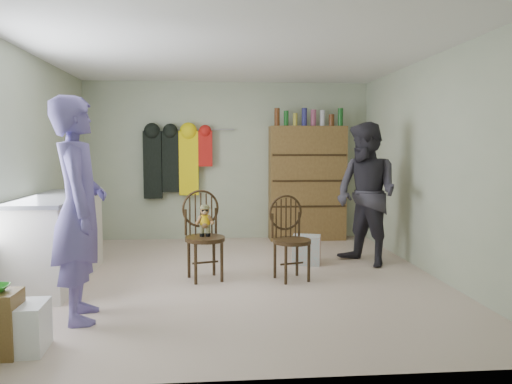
{
  "coord_description": "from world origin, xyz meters",
  "views": [
    {
      "loc": [
        -0.25,
        -5.51,
        1.45
      ],
      "look_at": [
        0.25,
        0.2,
        0.95
      ],
      "focal_mm": 35.0,
      "sensor_mm": 36.0,
      "label": 1
    }
  ],
  "objects": [
    {
      "name": "chair_front",
      "position": [
        -0.35,
        -0.01,
        0.56
      ],
      "size": [
        0.54,
        0.54,
        0.99
      ],
      "rotation": [
        0.0,
        0.0,
        0.29
      ],
      "color": "#342312",
      "rests_on": "ground"
    },
    {
      "name": "person_left",
      "position": [
        -1.37,
        -1.24,
        0.94
      ],
      "size": [
        0.58,
        0.77,
        1.89
      ],
      "primitive_type": "imported",
      "rotation": [
        0.0,
        0.0,
        1.77
      ],
      "color": "#60549B",
      "rests_on": "ground"
    },
    {
      "name": "person_right",
      "position": [
        1.65,
        0.5,
        0.89
      ],
      "size": [
        1.01,
        1.08,
        1.78
      ],
      "primitive_type": "imported",
      "rotation": [
        0.0,
        0.0,
        -1.05
      ],
      "color": "#2D2B33",
      "rests_on": "ground"
    },
    {
      "name": "counter",
      "position": [
        -1.95,
        0.0,
        0.47
      ],
      "size": [
        0.64,
        1.86,
        0.94
      ],
      "color": "silver",
      "rests_on": "ground"
    },
    {
      "name": "dresser",
      "position": [
        1.25,
        2.3,
        0.92
      ],
      "size": [
        1.2,
        0.39,
        2.08
      ],
      "color": "brown",
      "rests_on": "ground"
    },
    {
      "name": "ground_plane",
      "position": [
        0.0,
        0.0,
        0.0
      ],
      "size": [
        5.0,
        5.0,
        0.0
      ],
      "primitive_type": "plane",
      "color": "beige",
      "rests_on": "ground"
    },
    {
      "name": "room_walls",
      "position": [
        0.0,
        0.53,
        1.58
      ],
      "size": [
        5.0,
        5.0,
        5.0
      ],
      "color": "#B4BD9E",
      "rests_on": "ground"
    },
    {
      "name": "coat_rack",
      "position": [
        -0.83,
        2.38,
        1.25
      ],
      "size": [
        1.42,
        0.12,
        1.09
      ],
      "color": "#99999E",
      "rests_on": "ground"
    },
    {
      "name": "chair_far",
      "position": [
        0.6,
        -0.1,
        0.5
      ],
      "size": [
        0.52,
        0.52,
        0.93
      ],
      "rotation": [
        0.0,
        0.0,
        0.29
      ],
      "color": "#342312",
      "rests_on": "ground"
    },
    {
      "name": "plastic_tub",
      "position": [
        -1.63,
        -1.92,
        0.17
      ],
      "size": [
        0.39,
        0.37,
        0.35
      ],
      "primitive_type": "cube",
      "rotation": [
        0.0,
        0.0,
        0.05
      ],
      "color": "white",
      "rests_on": "ground"
    },
    {
      "name": "striped_bag",
      "position": [
        0.92,
        0.59,
        0.18
      ],
      "size": [
        0.4,
        0.35,
        0.36
      ],
      "primitive_type": "cube",
      "rotation": [
        0.0,
        0.0,
        -0.26
      ],
      "color": "#E58372",
      "rests_on": "ground"
    }
  ]
}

